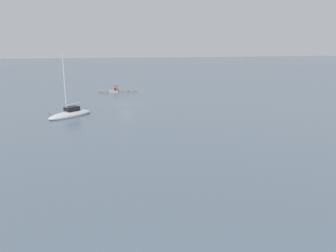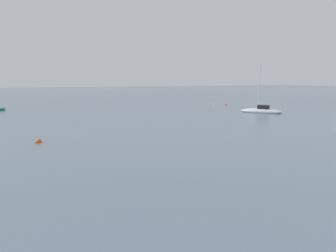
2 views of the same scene
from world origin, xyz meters
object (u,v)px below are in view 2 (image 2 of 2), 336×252
(mooring_buoy_near, at_px, (38,142))
(mooring_buoy_mid, at_px, (226,105))
(sailboat_grey_near, at_px, (261,111))
(mooring_buoy_far, at_px, (214,105))

(mooring_buoy_near, xyz_separation_m, mooring_buoy_mid, (30.44, -47.16, -0.04))
(sailboat_grey_near, relative_size, mooring_buoy_near, 15.89)
(sailboat_grey_near, height_order, mooring_buoy_far, sailboat_grey_near)
(mooring_buoy_near, xyz_separation_m, mooring_buoy_far, (32.69, -44.84, -0.04))
(mooring_buoy_near, distance_m, mooring_buoy_far, 55.49)
(mooring_buoy_near, distance_m, mooring_buoy_mid, 56.13)
(sailboat_grey_near, relative_size, mooring_buoy_far, 24.28)
(sailboat_grey_near, bearing_deg, mooring_buoy_far, 46.14)
(mooring_buoy_near, bearing_deg, mooring_buoy_far, -53.91)
(mooring_buoy_mid, distance_m, mooring_buoy_far, 3.23)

